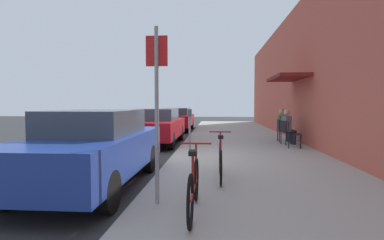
% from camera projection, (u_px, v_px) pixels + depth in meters
% --- Properties ---
extents(ground_plane, '(60.00, 60.00, 0.00)m').
position_uv_depth(ground_plane, '(171.00, 161.00, 8.56)').
color(ground_plane, '#2D2D30').
extents(sidewalk_slab, '(4.50, 32.00, 0.12)m').
position_uv_depth(sidewalk_slab, '(245.00, 149.00, 10.37)').
color(sidewalk_slab, '#9E9B93').
rests_on(sidewalk_slab, ground_plane).
extents(building_facade, '(1.40, 32.00, 5.63)m').
position_uv_depth(building_facade, '(319.00, 67.00, 10.04)').
color(building_facade, '#BC5442').
rests_on(building_facade, ground_plane).
extents(parked_car_0, '(1.80, 4.40, 1.48)m').
position_uv_depth(parked_car_0, '(93.00, 147.00, 5.88)').
color(parked_car_0, navy).
rests_on(parked_car_0, ground_plane).
extents(parked_car_1, '(1.80, 4.40, 1.41)m').
position_uv_depth(parked_car_1, '(156.00, 126.00, 12.14)').
color(parked_car_1, maroon).
rests_on(parked_car_1, ground_plane).
extents(parked_car_2, '(1.80, 4.40, 1.36)m').
position_uv_depth(parked_car_2, '(177.00, 119.00, 18.30)').
color(parked_car_2, maroon).
rests_on(parked_car_2, ground_plane).
extents(parking_meter, '(0.12, 0.10, 1.32)m').
position_uv_depth(parking_meter, '(190.00, 127.00, 9.48)').
color(parking_meter, slate).
rests_on(parking_meter, sidewalk_slab).
extents(street_sign, '(0.32, 0.06, 2.60)m').
position_uv_depth(street_sign, '(157.00, 101.00, 4.46)').
color(street_sign, gray).
rests_on(street_sign, sidewalk_slab).
extents(bicycle_0, '(0.46, 1.71, 0.90)m').
position_uv_depth(bicycle_0, '(194.00, 187.00, 4.12)').
color(bicycle_0, black).
rests_on(bicycle_0, sidewalk_slab).
extents(bicycle_1, '(0.46, 1.71, 0.90)m').
position_uv_depth(bicycle_1, '(220.00, 161.00, 6.02)').
color(bicycle_1, black).
rests_on(bicycle_1, sidewalk_slab).
extents(cafe_chair_0, '(0.52, 0.52, 0.87)m').
position_uv_depth(cafe_chair_0, '(292.00, 133.00, 10.29)').
color(cafe_chair_0, black).
rests_on(cafe_chair_0, sidewalk_slab).
extents(cafe_chair_1, '(0.54, 0.54, 0.87)m').
position_uv_depth(cafe_chair_1, '(286.00, 131.00, 11.16)').
color(cafe_chair_1, black).
rests_on(cafe_chair_1, sidewalk_slab).
extents(seated_patron_1, '(0.50, 0.45, 1.29)m').
position_uv_depth(seated_patron_1, '(288.00, 125.00, 11.16)').
color(seated_patron_1, '#232838').
rests_on(seated_patron_1, sidewalk_slab).
extents(cafe_chair_2, '(0.45, 0.45, 0.87)m').
position_uv_depth(cafe_chair_2, '(281.00, 129.00, 11.98)').
color(cafe_chair_2, black).
rests_on(cafe_chair_2, sidewalk_slab).
extents(seated_patron_2, '(0.43, 0.36, 1.29)m').
position_uv_depth(seated_patron_2, '(283.00, 124.00, 11.97)').
color(seated_patron_2, '#232838').
rests_on(seated_patron_2, sidewalk_slab).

